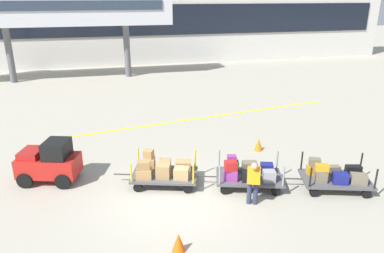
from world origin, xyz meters
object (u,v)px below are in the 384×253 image
object	(u,v)px
baggage_cart_lead	(163,170)
baggage_cart_tail	(335,176)
safety_cone_far	(258,145)
baggage_handler	(253,181)
safety_cone_near	(179,243)
baggage_tug	(49,162)
baggage_cart_middle	(248,173)

from	to	relation	value
baggage_cart_lead	baggage_cart_tail	world-z (taller)	baggage_cart_lead
safety_cone_far	baggage_cart_tail	bearing A→B (deg)	-72.81
baggage_cart_lead	baggage_cart_tail	xyz separation A→B (m)	(5.72, -1.84, -0.04)
baggage_cart_lead	baggage_handler	world-z (taller)	baggage_handler
baggage_cart_tail	baggage_handler	world-z (taller)	baggage_handler
baggage_cart_lead	safety_cone_near	distance (m)	3.76
baggage_tug	baggage_handler	bearing A→B (deg)	-27.21
baggage_handler	safety_cone_near	size ratio (longest dim) A/B	2.84
baggage_cart_middle	safety_cone_far	xyz separation A→B (m)	(1.71, 2.87, -0.24)
baggage_cart_tail	baggage_handler	xyz separation A→B (m)	(-3.19, -0.25, 0.37)
baggage_cart_middle	safety_cone_near	distance (m)	4.21
baggage_handler	baggage_cart_lead	bearing A→B (deg)	140.49
baggage_cart_middle	baggage_handler	xyz separation A→B (m)	(-0.31, -1.17, 0.35)
baggage_cart_middle	safety_cone_far	world-z (taller)	baggage_cart_middle
baggage_tug	baggage_cart_middle	xyz separation A→B (m)	(6.77, -2.15, -0.24)
baggage_cart_middle	baggage_handler	bearing A→B (deg)	-104.93
baggage_cart_tail	safety_cone_near	world-z (taller)	baggage_cart_tail
baggage_tug	safety_cone_far	xyz separation A→B (m)	(8.48, 0.72, -0.48)
baggage_handler	baggage_tug	bearing A→B (deg)	152.79
baggage_cart_lead	safety_cone_near	world-z (taller)	baggage_cart_lead
baggage_cart_tail	safety_cone_far	size ratio (longest dim) A/B	5.60
baggage_tug	safety_cone_far	world-z (taller)	baggage_tug
baggage_tug	baggage_handler	size ratio (longest dim) A/B	1.49
baggage_cart_middle	safety_cone_far	distance (m)	3.35
baggage_tug	baggage_cart_lead	xyz separation A→B (m)	(3.93, -1.23, -0.21)
baggage_cart_lead	safety_cone_near	bearing A→B (deg)	-94.09
baggage_cart_lead	safety_cone_near	size ratio (longest dim) A/B	5.60
safety_cone_far	baggage_cart_lead	bearing A→B (deg)	-156.81
baggage_cart_tail	safety_cone_near	xyz separation A→B (m)	(-5.99, -1.91, -0.22)
baggage_cart_middle	safety_cone_far	size ratio (longest dim) A/B	5.60
baggage_tug	safety_cone_near	xyz separation A→B (m)	(3.66, -4.98, -0.48)
baggage_cart_middle	safety_cone_near	world-z (taller)	baggage_cart_middle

